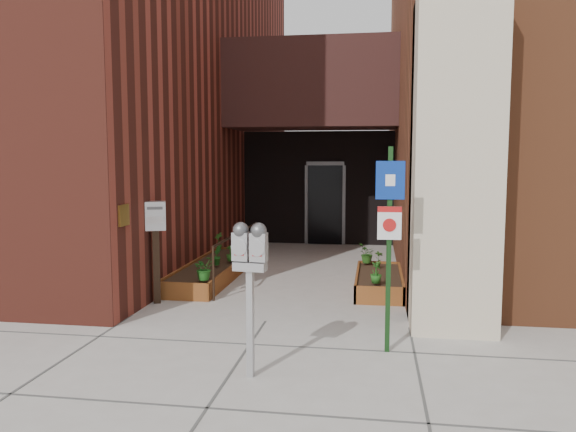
% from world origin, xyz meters
% --- Properties ---
extents(ground, '(80.00, 80.00, 0.00)m').
position_xyz_m(ground, '(0.00, 0.00, 0.00)').
color(ground, '#9E9991').
rests_on(ground, ground).
extents(architecture, '(20.00, 14.60, 10.00)m').
position_xyz_m(architecture, '(-0.18, 6.89, 4.98)').
color(architecture, maroon).
rests_on(architecture, ground).
extents(planter_left, '(0.90, 3.60, 0.30)m').
position_xyz_m(planter_left, '(-1.55, 2.70, 0.13)').
color(planter_left, brown).
rests_on(planter_left, ground).
extents(planter_right, '(0.80, 2.20, 0.30)m').
position_xyz_m(planter_right, '(1.60, 2.20, 0.13)').
color(planter_right, brown).
rests_on(planter_right, ground).
extents(handrail, '(0.04, 3.34, 0.90)m').
position_xyz_m(handrail, '(-1.05, 2.65, 0.75)').
color(handrail, black).
rests_on(handrail, ground).
extents(parking_meter, '(0.37, 0.19, 1.65)m').
position_xyz_m(parking_meter, '(0.23, -2.00, 1.27)').
color(parking_meter, '#A8A8AB').
rests_on(parking_meter, ground).
extents(sign_post, '(0.33, 0.08, 2.44)m').
position_xyz_m(sign_post, '(1.68, -1.00, 1.50)').
color(sign_post, '#133312').
rests_on(sign_post, ground).
extents(payment_dropbox, '(0.39, 0.34, 1.63)m').
position_xyz_m(payment_dropbox, '(-1.90, 0.73, 1.17)').
color(payment_dropbox, black).
rests_on(payment_dropbox, ground).
extents(shrub_left_a, '(0.50, 0.50, 0.40)m').
position_xyz_m(shrub_left_a, '(-1.25, 1.15, 0.50)').
color(shrub_left_a, '#1F601B').
rests_on(shrub_left_a, planter_left).
extents(shrub_left_b, '(0.23, 0.23, 0.35)m').
position_xyz_m(shrub_left_b, '(-1.41, 2.45, 0.47)').
color(shrub_left_b, '#1B5A19').
rests_on(shrub_left_b, planter_left).
extents(shrub_left_c, '(0.25, 0.25, 0.32)m').
position_xyz_m(shrub_left_c, '(-1.25, 2.87, 0.46)').
color(shrub_left_c, '#26611B').
rests_on(shrub_left_c, planter_left).
extents(shrub_left_d, '(0.28, 0.28, 0.38)m').
position_xyz_m(shrub_left_d, '(-1.84, 4.12, 0.49)').
color(shrub_left_d, '#2A5E1A').
rests_on(shrub_left_d, planter_left).
extents(shrub_right_a, '(0.23, 0.23, 0.34)m').
position_xyz_m(shrub_right_a, '(1.54, 1.36, 0.47)').
color(shrub_right_a, '#215C1A').
rests_on(shrub_right_a, planter_right).
extents(shrub_right_b, '(0.20, 0.20, 0.30)m').
position_xyz_m(shrub_right_b, '(1.60, 2.76, 0.45)').
color(shrub_right_b, '#2B5E1A').
rests_on(shrub_right_b, planter_right).
extents(shrub_right_c, '(0.39, 0.39, 0.37)m').
position_xyz_m(shrub_right_c, '(1.37, 3.06, 0.49)').
color(shrub_right_c, '#235317').
rests_on(shrub_right_c, planter_right).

